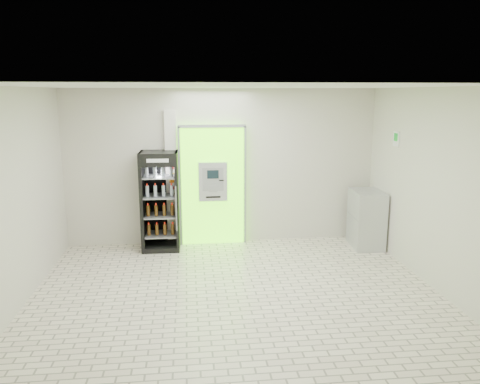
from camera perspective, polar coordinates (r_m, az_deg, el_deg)
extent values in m
plane|color=beige|center=(7.12, -0.50, -12.14)|extent=(6.00, 6.00, 0.00)
plane|color=beige|center=(9.10, -2.15, 3.07)|extent=(6.00, 0.00, 6.00)
plane|color=beige|center=(4.26, 2.98, -7.40)|extent=(6.00, 0.00, 6.00)
plane|color=beige|center=(7.02, -25.69, -0.83)|extent=(0.00, 5.00, 5.00)
plane|color=beige|center=(7.57, 22.70, 0.30)|extent=(0.00, 5.00, 5.00)
plane|color=white|center=(6.50, -0.55, 12.76)|extent=(6.00, 6.00, 0.00)
cube|color=#5CE910|center=(9.08, -3.36, 0.79)|extent=(1.20, 0.12, 2.30)
cube|color=gray|center=(8.86, -3.43, 8.02)|extent=(1.28, 0.04, 0.06)
cube|color=gray|center=(9.00, -7.34, 0.61)|extent=(0.04, 0.04, 2.30)
cube|color=gray|center=(9.07, 0.64, 0.79)|extent=(0.04, 0.04, 2.30)
cube|color=black|center=(9.18, -2.67, -3.24)|extent=(0.62, 0.01, 0.67)
cube|color=black|center=(8.89, -5.61, 5.93)|extent=(0.22, 0.01, 0.18)
cube|color=#B2B5BA|center=(8.95, -3.33, 1.28)|extent=(0.55, 0.12, 0.75)
cube|color=black|center=(8.86, -3.32, 2.16)|extent=(0.22, 0.01, 0.16)
cube|color=gray|center=(8.92, -3.30, 0.38)|extent=(0.16, 0.01, 0.12)
cube|color=black|center=(8.90, -2.28, 1.42)|extent=(0.09, 0.01, 0.02)
cube|color=black|center=(8.95, -3.29, -0.62)|extent=(0.28, 0.01, 0.03)
cube|color=silver|center=(9.07, -8.31, 1.63)|extent=(0.22, 0.10, 2.60)
cube|color=#193FB2|center=(8.96, -8.39, 3.77)|extent=(0.09, 0.01, 0.06)
cube|color=red|center=(8.98, -8.36, 2.95)|extent=(0.09, 0.01, 0.06)
cube|color=yellow|center=(9.00, -8.34, 2.13)|extent=(0.09, 0.01, 0.06)
cube|color=orange|center=(9.02, -8.31, 1.32)|extent=(0.09, 0.01, 0.06)
cube|color=red|center=(9.04, -8.29, 0.51)|extent=(0.09, 0.01, 0.06)
cube|color=black|center=(8.88, -9.71, -1.08)|extent=(0.71, 0.64, 1.86)
cube|color=black|center=(9.17, -9.61, -0.67)|extent=(0.70, 0.06, 1.86)
cube|color=#B51909|center=(8.43, -10.02, 3.79)|extent=(0.68, 0.02, 0.22)
cube|color=white|center=(8.42, -10.02, 3.78)|extent=(0.39, 0.01, 0.06)
cube|color=black|center=(9.12, -9.51, -6.49)|extent=(0.71, 0.64, 0.09)
cylinder|color=gray|center=(8.56, -7.79, -2.03)|extent=(0.02, 0.02, 0.84)
cube|color=gray|center=(9.05, -9.56, -5.09)|extent=(0.59, 0.55, 0.02)
cube|color=gray|center=(8.95, -9.65, -2.82)|extent=(0.59, 0.55, 0.02)
cube|color=gray|center=(8.86, -9.73, -0.50)|extent=(0.59, 0.55, 0.02)
cube|color=gray|center=(8.79, -9.81, 1.86)|extent=(0.59, 0.55, 0.02)
cube|color=#B2B5BA|center=(9.31, 15.15, -3.17)|extent=(0.60, 0.85, 1.09)
cube|color=gray|center=(9.20, 13.58, -2.91)|extent=(0.06, 0.80, 0.01)
cube|color=white|center=(8.71, 18.52, 6.16)|extent=(0.02, 0.22, 0.26)
cube|color=#0C851E|center=(8.70, 18.46, 6.36)|extent=(0.00, 0.14, 0.14)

